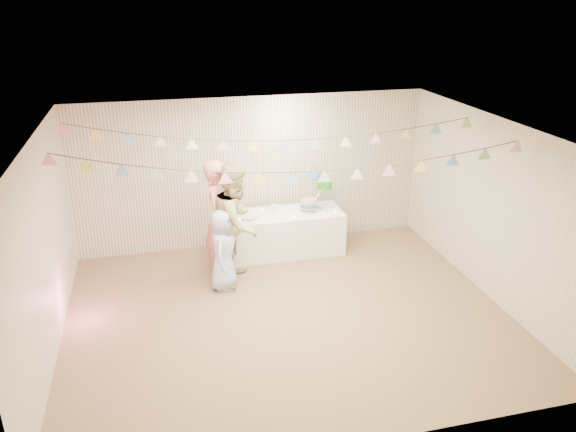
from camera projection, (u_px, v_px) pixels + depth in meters
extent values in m
plane|color=brown|center=(288.00, 315.00, 7.82)|extent=(6.00, 6.00, 0.00)
plane|color=white|center=(288.00, 131.00, 6.84)|extent=(6.00, 6.00, 0.00)
plane|color=silver|center=(253.00, 173.00, 9.58)|extent=(6.00, 6.00, 0.00)
plane|color=silver|center=(354.00, 335.00, 5.08)|extent=(6.00, 6.00, 0.00)
plane|color=silver|center=(43.00, 253.00, 6.66)|extent=(5.00, 5.00, 0.00)
plane|color=silver|center=(492.00, 209.00, 7.99)|extent=(5.00, 5.00, 0.00)
cube|color=white|center=(285.00, 232.00, 9.55)|extent=(1.93, 0.77, 0.72)
cylinder|color=white|center=(248.00, 215.00, 9.21)|extent=(0.35, 0.35, 0.02)
imported|color=#D6786F|center=(220.00, 219.00, 8.62)|extent=(0.69, 0.80, 1.86)
imported|color=tan|center=(237.00, 223.00, 8.44)|extent=(1.04, 1.13, 1.88)
imported|color=#AAC1F1|center=(223.00, 250.00, 8.31)|extent=(0.59, 0.71, 1.25)
cylinder|color=#FFD88C|center=(239.00, 220.00, 9.10)|extent=(0.04, 0.04, 0.03)
cylinder|color=#FFD88C|center=(263.00, 210.00, 9.49)|extent=(0.04, 0.04, 0.03)
cylinder|color=#FFD88C|center=(294.00, 216.00, 9.23)|extent=(0.04, 0.04, 0.03)
cylinder|color=#FFD88C|center=(302.00, 206.00, 9.69)|extent=(0.04, 0.04, 0.03)
cylinder|color=#FFD88C|center=(335.00, 211.00, 9.43)|extent=(0.04, 0.04, 0.03)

